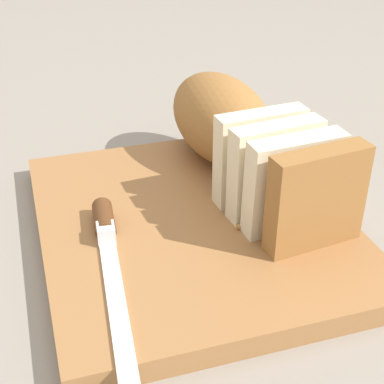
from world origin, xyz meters
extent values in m
plane|color=gray|center=(0.00, 0.00, 0.00)|extent=(3.00, 3.00, 0.00)
cube|color=#9E6B3D|center=(0.00, 0.00, 0.01)|extent=(0.38, 0.32, 0.02)
ellipsoid|color=#996633|center=(-0.12, 0.08, 0.08)|extent=(0.20, 0.12, 0.10)
cube|color=beige|center=(-0.02, 0.08, 0.08)|extent=(0.03, 0.10, 0.10)
cube|color=beige|center=(0.02, 0.09, 0.08)|extent=(0.04, 0.10, 0.10)
cube|color=beige|center=(0.05, 0.09, 0.08)|extent=(0.04, 0.10, 0.10)
cube|color=#996633|center=(0.08, 0.10, 0.08)|extent=(0.04, 0.10, 0.10)
cube|color=silver|center=(0.13, -0.11, 0.03)|extent=(0.22, 0.04, 0.00)
cylinder|color=#593319|center=(-0.01, -0.09, 0.03)|extent=(0.05, 0.03, 0.02)
cube|color=silver|center=(0.02, -0.10, 0.03)|extent=(0.02, 0.02, 0.02)
sphere|color=#A8753D|center=(0.04, 0.04, 0.03)|extent=(0.01, 0.01, 0.01)
sphere|color=#A8753D|center=(-0.02, 0.05, 0.03)|extent=(0.01, 0.01, 0.01)
camera|label=1|loc=(0.50, -0.16, 0.37)|focal=54.34mm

